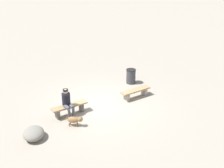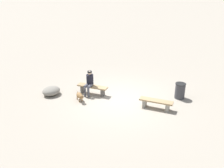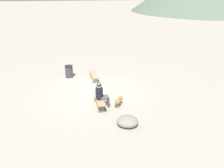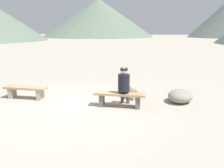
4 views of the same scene
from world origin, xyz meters
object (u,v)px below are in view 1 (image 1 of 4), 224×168
at_px(bench_left, 136,92).
at_px(boulder, 34,133).
at_px(seated_person, 67,101).
at_px(bench_right, 70,108).
at_px(dog, 75,120).
at_px(trash_bin, 131,76).

distance_m(bench_left, boulder, 5.29).
bearing_deg(bench_left, boulder, 6.29).
bearing_deg(seated_person, bench_left, 176.08).
distance_m(bench_right, boulder, 2.09).
bearing_deg(dog, boulder, -140.17).
relative_size(bench_left, dog, 2.55).
xyz_separation_m(bench_right, trash_bin, (-4.12, -1.44, 0.06)).
xyz_separation_m(bench_left, seated_person, (3.48, -0.00, 0.44)).
distance_m(bench_right, seated_person, 0.43).
bearing_deg(trash_bin, dog, 29.11).
xyz_separation_m(dog, boulder, (1.68, 0.02, -0.07)).
bearing_deg(boulder, dog, -179.37).
relative_size(seated_person, boulder, 1.35).
height_order(bench_left, dog, dog).
distance_m(bench_left, dog, 3.63).
bearing_deg(seated_person, bench_right, -146.03).
distance_m(trash_bin, boulder, 6.44).
height_order(bench_left, trash_bin, trash_bin).
xyz_separation_m(bench_left, dog, (3.53, 0.85, -0.01)).
bearing_deg(bench_right, dog, 76.59).
height_order(bench_right, boulder, bench_right).
relative_size(seated_person, dog, 2.05).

